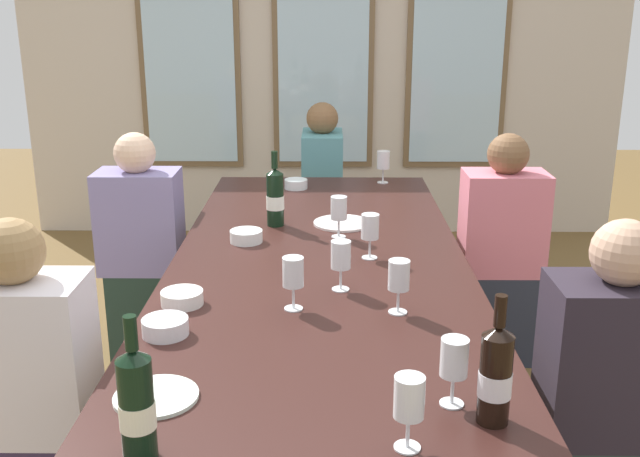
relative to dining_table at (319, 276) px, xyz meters
The scene contains 25 objects.
ground_plane 0.68m from the dining_table, ahead, with size 12.00×12.00×0.00m, color brown.
back_wall_with_windows 2.88m from the dining_table, 90.00° to the left, with size 4.32×0.10×2.90m.
dining_table is the anchor object (origin of this frame).
white_plate_0 1.08m from the dining_table, 111.48° to the right, with size 0.21×0.21×0.01m, color white.
white_plate_1 0.51m from the dining_table, 78.96° to the left, with size 0.25×0.25×0.01m, color white.
wine_bottle_0 1.32m from the dining_table, 106.58° to the right, with size 0.08×0.08×0.33m.
wine_bottle_1 0.55m from the dining_table, 112.48° to the left, with size 0.08×0.08×0.33m.
wine_bottle_2 1.19m from the dining_table, 69.29° to the right, with size 0.08×0.08×0.32m.
tasting_bowl_0 0.61m from the dining_table, 136.91° to the right, with size 0.14×0.14×0.05m, color white.
tasting_bowl_1 0.39m from the dining_table, 141.57° to the left, with size 0.13×0.13×0.05m, color white.
tasting_bowl_2 1.15m from the dining_table, 96.72° to the left, with size 0.12×0.12×0.05m, color white.
tasting_bowl_3 0.78m from the dining_table, 124.97° to the right, with size 0.14×0.14×0.05m, color white.
wine_glass_0 0.26m from the dining_table, 13.43° to the left, with size 0.07×0.07×0.17m.
wine_glass_1 0.48m from the dining_table, 99.95° to the right, with size 0.07×0.07×0.17m.
wine_glass_2 1.24m from the dining_table, 80.33° to the right, with size 0.07×0.07×0.17m.
wine_glass_3 0.36m from the dining_table, 75.87° to the left, with size 0.07×0.07×0.17m.
wine_glass_4 1.09m from the dining_table, 71.96° to the right, with size 0.07×0.07×0.17m.
wine_glass_5 0.56m from the dining_table, 61.76° to the right, with size 0.07×0.07×0.17m.
wine_glass_6 0.34m from the dining_table, 74.91° to the right, with size 0.07×0.07×0.17m.
wine_glass_7 1.32m from the dining_table, 75.41° to the left, with size 0.07×0.07×0.17m.
seated_person_0 1.11m from the dining_table, 140.78° to the left, with size 0.38×0.24×1.11m.
seated_person_1 1.10m from the dining_table, 38.93° to the left, with size 0.38×0.24×1.11m.
seated_person_2 1.11m from the dining_table, 141.03° to the right, with size 0.38×0.24×1.11m.
seated_person_3 1.10m from the dining_table, 38.83° to the right, with size 0.38×0.24×1.11m.
seated_person_4 1.75m from the dining_table, 90.00° to the left, with size 0.24×0.38×1.11m.
Camera 1 is at (0.03, -2.61, 1.68)m, focal length 41.43 mm.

